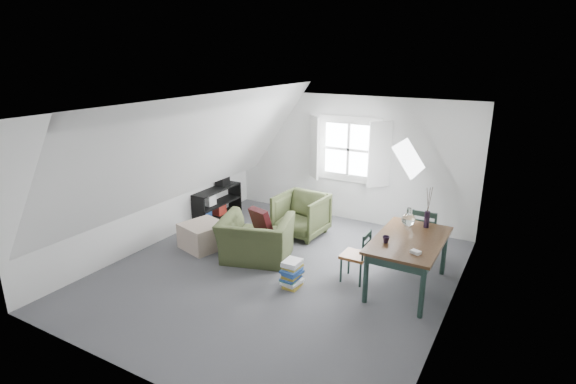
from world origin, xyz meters
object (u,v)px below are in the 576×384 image
Objects in this scene: dining_chair_far at (425,234)px; media_shelf at (215,205)px; ottoman at (203,236)px; armchair_near at (256,259)px; dining_chair_near at (357,255)px; armchair_far at (301,235)px; magazine_stack at (292,274)px; dining_table at (409,245)px.

dining_chair_far is 4.23m from media_shelf.
ottoman is at bearing -55.53° from media_shelf.
armchair_near is 1.40× the size of dining_chair_near.
dining_chair_far is 1.35m from dining_chair_near.
armchair_far is at bearing 48.01° from ottoman.
media_shelf reaches higher than armchair_far.
media_shelf is (-0.75, 1.27, 0.06)m from ottoman.
armchair_near is at bearing 152.58° from magazine_stack.
armchair_far is at bearing 153.49° from dining_table.
dining_table is at bearing 114.02° from dining_chair_near.
magazine_stack is at bearing -39.82° from dining_chair_near.
dining_table is 4.34m from media_shelf.
ottoman is at bearing -13.95° from armchair_near.
ottoman is 1.48m from media_shelf.
magazine_stack is (-1.45, -0.80, -0.46)m from dining_table.
dining_chair_far is 2.28× the size of magazine_stack.
magazine_stack is at bearing -27.86° from media_shelf.
ottoman reaches higher than armchair_far.
armchair_near is 1.76m from dining_chair_near.
dining_chair_far reaches higher than dining_chair_near.
armchair_far is 2.16× the size of magazine_stack.
media_shelf reaches higher than armchair_near.
dining_table is at bearing 170.22° from armchair_near.
magazine_stack is (-0.75, -0.63, -0.21)m from dining_chair_near.
armchair_near is at bearing -29.92° from media_shelf.
armchair_far reaches higher than armchair_near.
ottoman is 1.64× the size of magazine_stack.
ottoman is 0.43× the size of dining_table.
dining_chair_near is (1.55, -1.16, 0.42)m from armchair_far.
dining_chair_far is (2.26, -0.01, 0.48)m from armchair_far.
dining_chair_near is at bearing -33.51° from armchair_far.
magazine_stack is (2.02, -0.44, -0.02)m from ottoman.
armchair_near is at bearing 49.45° from dining_chair_far.
dining_chair_far is (2.41, 1.28, 0.48)m from armchair_near.
ottoman reaches higher than magazine_stack.
dining_chair_far is 1.15× the size of dining_chair_near.
armchair_far is at bearing -113.72° from armchair_near.
media_shelf is at bearing -174.54° from armchair_far.
dining_table is 1.91× the size of dining_chair_near.
dining_table is 0.99m from dining_chair_far.
armchair_near is 1.29× the size of armchair_far.
ottoman is at bearing 42.53° from dining_chair_far.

